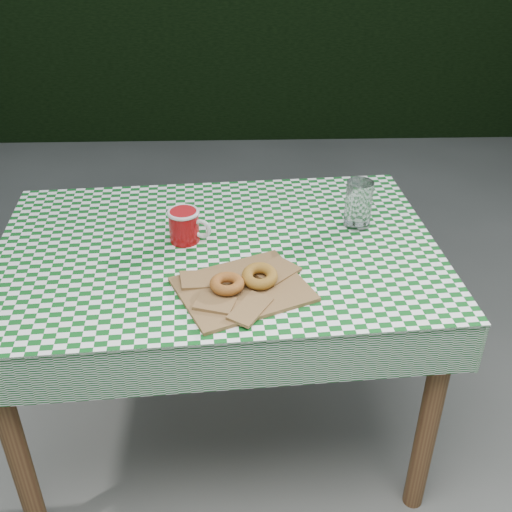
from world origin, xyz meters
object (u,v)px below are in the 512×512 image
at_px(coffee_mug, 184,226).
at_px(drinking_glass, 358,204).
at_px(paper_bag, 243,288).
at_px(table, 222,347).

xyz_separation_m(coffee_mug, drinking_glass, (0.52, 0.07, 0.02)).
xyz_separation_m(paper_bag, coffee_mug, (-0.17, 0.26, 0.04)).
bearing_deg(table, coffee_mug, 153.79).
distance_m(paper_bag, drinking_glass, 0.49).
height_order(paper_bag, coffee_mug, coffee_mug).
bearing_deg(paper_bag, coffee_mug, 122.62).
relative_size(table, paper_bag, 3.92).
bearing_deg(drinking_glass, coffee_mug, -171.86).
height_order(coffee_mug, drinking_glass, drinking_glass).
distance_m(coffee_mug, drinking_glass, 0.53).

